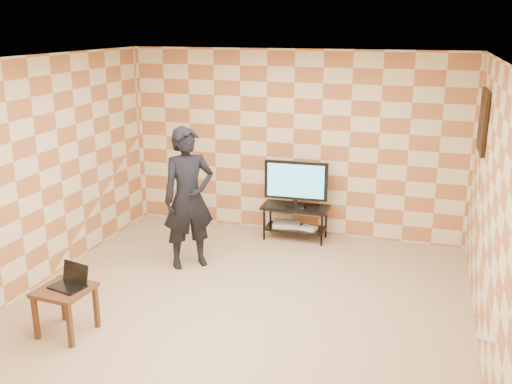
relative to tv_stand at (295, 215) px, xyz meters
The scene contains 14 objects.
floor 2.20m from the tv_stand, 93.29° to the right, with size 5.00×5.00×0.00m, color tan.
wall_back 1.05m from the tv_stand, 110.73° to the left, with size 5.00×0.02×2.70m, color beige.
wall_front 4.77m from the tv_stand, 91.53° to the right, with size 5.00×0.02×2.70m, color beige.
wall_left 3.55m from the tv_stand, 140.41° to the right, with size 0.02×5.00×2.70m, color beige.
wall_right 3.36m from the tv_stand, 42.42° to the right, with size 0.02×5.00×2.70m, color beige.
ceiling 3.19m from the tv_stand, 93.29° to the right, with size 5.00×5.00×0.02m, color white.
wall_art 2.90m from the tv_stand, 14.82° to the right, with size 0.04×0.72×0.72m.
tv_stand is the anchor object (origin of this frame).
tv 0.50m from the tv_stand, 92.25° to the right, with size 0.92×0.18×0.66m.
dvd_player 0.20m from the tv_stand, behind, with size 0.39×0.28×0.07m, color #ADADAF.
game_console 0.27m from the tv_stand, 10.73° to the right, with size 0.22×0.16×0.05m, color silver.
side_table 3.65m from the tv_stand, 116.40° to the right, with size 0.54×0.54×0.50m.
laptop 3.58m from the tv_stand, 116.31° to the right, with size 0.38×0.33×0.22m.
person 1.80m from the tv_stand, 129.79° to the right, with size 0.67×0.44×1.82m, color black.
Camera 1 is at (1.84, -5.50, 3.05)m, focal length 40.00 mm.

